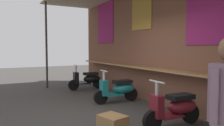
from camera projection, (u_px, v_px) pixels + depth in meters
The scene contains 6 objects.
ground_plane at pixel (103, 118), 5.05m from camera, with size 30.46×30.46×0.00m, color #383533.
market_stall_facade at pixel (167, 31), 5.80m from camera, with size 10.88×2.51×3.69m.
scooter_black at pixel (88, 79), 8.64m from camera, with size 0.48×1.40×0.97m.
scooter_teal at pixel (119, 89), 6.54m from camera, with size 0.47×1.40×0.97m.
scooter_maroon at pixel (176, 107), 4.52m from camera, with size 0.46×1.40×0.97m.
merchandise_crate at pixel (112, 124), 4.17m from camera, with size 0.50×0.40×0.34m, color olive.
Camera 1 is at (4.46, -2.18, 1.60)m, focal length 35.59 mm.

